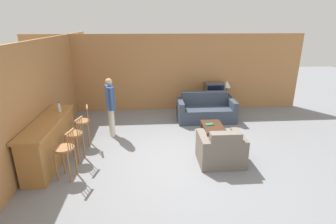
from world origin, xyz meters
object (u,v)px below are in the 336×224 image
bar_chair_near (65,152)px  tv (214,89)px  bar_chair_far (82,125)px  armchair_near (221,150)px  book_on_table (209,124)px  table_lamp (227,84)px  tv_unit (213,103)px  person_by_window (110,104)px  bottle (59,107)px  bar_chair_mid (74,137)px  couch_far (206,111)px  coffee_table (213,128)px

bar_chair_near → tv: (3.88, 3.88, 0.21)m
bar_chair_far → armchair_near: bearing=-19.0°
book_on_table → table_lamp: (1.09, 2.22, 0.55)m
armchair_near → tv_unit: size_ratio=0.81×
tv_unit → table_lamp: (0.44, -0.00, 0.66)m
person_by_window → bottle: bearing=-145.7°
bar_chair_far → table_lamp: size_ratio=2.02×
bar_chair_mid → couch_far: (3.43, 2.32, -0.26)m
bar_chair_near → coffee_table: bar_chair_near is taller
armchair_near → tv: size_ratio=1.55×
tv_unit → book_on_table: (-0.64, -2.22, 0.11)m
book_on_table → bar_chair_mid: bearing=-163.2°
coffee_table → bar_chair_far: bearing=-177.3°
coffee_table → book_on_table: (-0.10, 0.06, 0.07)m
person_by_window → tv_unit: bearing=29.5°
bottle → tv: bearing=30.7°
tv → book_on_table: (-0.64, -2.22, -0.39)m
bar_chair_far → table_lamp: bearing=29.4°
bottle → book_on_table: 3.77m
bar_chair_mid → bar_chair_far: (0.00, 0.76, 0.00)m
coffee_table → table_lamp: 2.56m
bar_chair_mid → coffee_table: size_ratio=1.12×
armchair_near → book_on_table: 1.32m
armchair_near → tv: bearing=79.2°
coffee_table → person_by_window: bearing=170.7°
bottle → person_by_window: bearing=34.3°
person_by_window → armchair_near: bearing=-33.4°
table_lamp → person_by_window: 4.13m
bar_chair_mid → couch_far: bearing=34.1°
bar_chair_mid → tv_unit: (3.88, 3.20, -0.29)m
tv_unit → tv: size_ratio=1.92×
bar_chair_near → bar_chair_far: bearing=90.0°
couch_far → person_by_window: bearing=-160.9°
bar_chair_near → tv_unit: (3.88, 3.89, -0.29)m
table_lamp → bar_chair_near: bearing=-138.0°
coffee_table → bottle: bearing=-175.5°
bar_chair_mid → coffee_table: bearing=15.3°
bar_chair_far → book_on_table: (3.24, 0.22, -0.18)m
couch_far → armchair_near: 2.68m
book_on_table → person_by_window: (-2.61, 0.38, 0.51)m
tv → person_by_window: 3.74m
bar_chair_near → couch_far: 4.58m
table_lamp → person_by_window: bearing=-153.5°
person_by_window → couch_far: bearing=19.1°
bar_chair_far → bottle: bearing=-162.8°
bar_chair_mid → table_lamp: table_lamp is taller
book_on_table → table_lamp: 2.53m
bar_chair_near → armchair_near: bar_chair_near is taller
bar_chair_far → person_by_window: (0.63, 0.60, 0.33)m
couch_far → bottle: 4.32m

